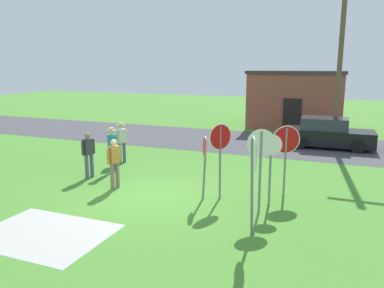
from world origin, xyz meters
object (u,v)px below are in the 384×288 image
Objects in this scene: stop_sign_nearest at (286,148)px; person_in_blue at (121,140)px; stop_sign_leaning_left at (220,148)px; stop_sign_center_cluster at (253,167)px; stop_sign_far_back at (204,157)px; utility_pole at (340,55)px; person_in_dark_shirt at (112,147)px; stop_sign_tallest at (261,156)px; stop_sign_leaning_right at (271,158)px; parked_car_on_street at (328,134)px; person_near_signs at (89,152)px; person_with_sunhat at (114,161)px.

person_in_blue is at bearing 167.02° from stop_sign_nearest.
stop_sign_leaning_left is 2.10m from stop_sign_nearest.
stop_sign_far_back is (-1.93, 1.95, -0.38)m from stop_sign_center_cluster.
person_in_dark_shirt is at bearing -134.83° from utility_pole.
stop_sign_center_cluster reaches higher than person_in_dark_shirt.
utility_pole is 10.56m from stop_sign_tallest.
stop_sign_nearest is 1.05m from stop_sign_leaning_right.
parked_car_on_street is 11.94m from person_near_signs.
parked_car_on_street is 11.58m from stop_sign_center_cluster.
person_in_blue is (-6.75, 4.85, -0.71)m from stop_sign_center_cluster.
person_with_sunhat is at bearing -24.43° from person_near_signs.
stop_sign_nearest reaches higher than parked_car_on_street.
person_with_sunhat reaches higher than parked_car_on_street.
stop_sign_far_back is 5.63m from person_in_blue.
stop_sign_tallest is (-1.35, -10.01, 0.96)m from parked_car_on_street.
person_in_dark_shirt is 1.00× the size of person_in_blue.
stop_sign_nearest reaches higher than stop_sign_leaning_right.
person_near_signs is at bearing 159.30° from stop_sign_center_cluster.
person_in_dark_shirt is at bearing 150.71° from stop_sign_center_cluster.
stop_sign_leaning_right is 1.27× the size of person_near_signs.
person_near_signs is (-6.70, 0.30, -0.48)m from stop_sign_leaning_right.
person_in_dark_shirt is (-7.56, -7.92, 0.30)m from parked_car_on_street.
person_in_blue is (-0.43, 1.30, 0.03)m from person_in_dark_shirt.
stop_sign_center_cluster reaches higher than stop_sign_leaning_left.
person_in_dark_shirt is at bearing 159.99° from stop_sign_far_back.
stop_sign_far_back is at bearing -151.43° from stop_sign_leaning_left.
stop_sign_nearest is 1.34× the size of person_near_signs.
person_in_dark_shirt is (-6.63, 0.32, -0.58)m from stop_sign_nearest.
person_in_blue is (-5.24, 2.67, -0.61)m from stop_sign_leaning_left.
stop_sign_far_back is at bearing -150.35° from stop_sign_nearest.
stop_sign_tallest is 1.20× the size of stop_sign_far_back.
stop_sign_nearest reaches higher than person_near_signs.
stop_sign_leaning_left reaches higher than person_with_sunhat.
stop_sign_nearest is 7.26m from person_in_blue.
stop_sign_nearest is at bearing 84.54° from stop_sign_center_cluster.
stop_sign_leaning_left is 1.57m from stop_sign_tallest.
person_near_signs is at bearing -88.22° from person_in_blue.
stop_sign_leaning_right is 6.73m from person_near_signs.
stop_sign_leaning_left is at bearing 152.59° from stop_sign_tallest.
stop_sign_far_back is at bearing -31.08° from person_in_blue.
utility_pole is at bearing 45.17° from person_in_dark_shirt.
person_near_signs is (-7.91, -8.94, 0.26)m from parked_car_on_street.
person_with_sunhat is at bearing -54.78° from person_in_dark_shirt.
utility_pole is 3.54× the size of stop_sign_center_cluster.
person_in_dark_shirt and person_in_blue have the same top height.
stop_sign_tallest is at bearing -99.43° from utility_pole.
stop_sign_tallest reaches higher than person_near_signs.
utility_pole is at bearing 80.65° from stop_sign_leaning_right.
stop_sign_leaning_right is 0.87× the size of stop_sign_center_cluster.
stop_sign_leaning_right is at bearing -21.22° from person_in_blue.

